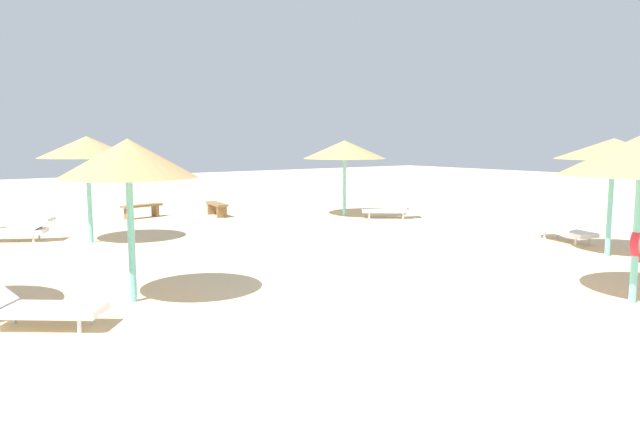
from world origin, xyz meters
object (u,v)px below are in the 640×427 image
at_px(lounger_0, 390,209).
at_px(bench_1, 217,207).
at_px(parasol_1, 614,149).
at_px(parasol_2, 87,147).
at_px(bench_0, 142,208).
at_px(parasol_4, 128,159).
at_px(parasol_0, 345,150).
at_px(lounger_4, 36,307).
at_px(lounger_1, 563,229).
at_px(lounger_2, 19,230).

xyz_separation_m(lounger_0, bench_1, (-4.72, 4.26, 0.02)).
relative_size(parasol_1, parasol_2, 0.98).
bearing_deg(bench_0, parasol_4, -110.43).
bearing_deg(bench_1, parasol_0, -36.79).
relative_size(parasol_2, lounger_4, 1.54).
bearing_deg(parasol_1, bench_1, 108.31).
xyz_separation_m(parasol_4, lounger_1, (11.70, -1.01, -2.14)).
xyz_separation_m(lounger_2, lounger_4, (-1.19, -8.54, 0.01)).
xyz_separation_m(parasol_0, lounger_2, (-10.70, 1.12, -2.14)).
bearing_deg(lounger_1, lounger_2, 143.62).
xyz_separation_m(parasol_0, parasol_1, (0.36, -9.68, 0.13)).
distance_m(parasol_1, lounger_2, 15.62).
distance_m(parasol_1, bench_0, 15.28).
bearing_deg(bench_0, lounger_1, -56.86).
xyz_separation_m(parasol_2, bench_0, (2.92, 4.21, -2.25)).
height_order(parasol_1, lounger_4, parasol_1).
distance_m(lounger_1, bench_0, 14.07).
distance_m(parasol_4, lounger_2, 8.26).
xyz_separation_m(parasol_4, lounger_2, (-0.47, 7.96, -2.16)).
distance_m(parasol_4, lounger_0, 12.60).
relative_size(parasol_0, lounger_0, 1.63).
bearing_deg(parasol_0, parasol_4, -146.23).
height_order(lounger_4, bench_0, lounger_4).
xyz_separation_m(lounger_1, bench_1, (-5.26, 10.68, 0.02)).
xyz_separation_m(parasol_4, bench_1, (6.45, 9.67, -2.12)).
xyz_separation_m(parasol_0, lounger_1, (1.47, -7.85, -2.12)).
relative_size(parasol_2, bench_1, 1.88).
bearing_deg(parasol_0, lounger_4, -148.02).
distance_m(parasol_0, parasol_4, 12.31).
relative_size(lounger_1, bench_1, 1.26).
relative_size(parasol_4, lounger_4, 1.49).
xyz_separation_m(lounger_0, lounger_2, (-11.64, 2.55, -0.01)).
height_order(parasol_1, bench_1, parasol_1).
height_order(parasol_1, parasol_2, parasol_2).
distance_m(parasol_0, parasol_1, 9.69).
bearing_deg(bench_0, parasol_1, -64.22).
bearing_deg(lounger_4, parasol_0, 31.98).
xyz_separation_m(parasol_0, lounger_4, (-11.88, -7.42, -2.13)).
relative_size(lounger_2, bench_1, 1.28).
bearing_deg(parasol_4, bench_0, 69.57).
bearing_deg(parasol_0, lounger_0, -56.65).
bearing_deg(lounger_0, bench_0, 143.17).
height_order(lounger_0, lounger_4, lounger_0).
height_order(parasol_1, lounger_1, parasol_1).
relative_size(lounger_4, bench_0, 1.21).
distance_m(parasol_2, bench_0, 5.60).
height_order(parasol_0, lounger_1, parasol_0).
bearing_deg(parasol_0, parasol_2, -178.25).
bearing_deg(lounger_0, parasol_2, 173.49).
bearing_deg(bench_0, parasol_0, -32.30).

